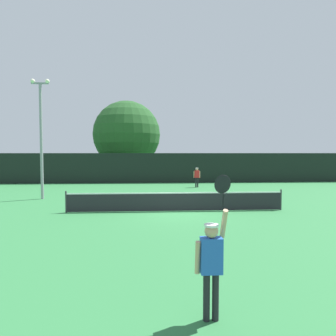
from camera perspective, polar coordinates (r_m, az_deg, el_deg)
ground_plane at (r=15.41m, az=1.50°, el=-8.18°), size 120.00×120.00×0.00m
tennis_net at (r=15.32m, az=1.50°, el=-6.30°), size 11.00×0.08×1.07m
perimeter_fence at (r=29.72m, az=-0.99°, el=0.01°), size 39.73×0.12×2.93m
player_serving at (r=5.55m, az=8.28°, el=-16.27°), size 0.68×0.40×2.57m
player_receiving at (r=25.92m, az=5.48°, el=-1.40°), size 0.57×0.25×1.68m
tennis_ball at (r=18.32m, az=-1.22°, el=-6.30°), size 0.07×0.07×0.07m
light_pole at (r=20.89m, az=-22.91°, el=6.52°), size 1.18×0.28×7.62m
large_tree at (r=35.74m, az=-7.82°, el=6.28°), size 7.81×7.81×9.00m
parked_car_near at (r=36.06m, az=-5.78°, el=-0.60°), size 2.35×4.38×1.69m
parked_car_mid at (r=38.68m, az=13.86°, el=-0.43°), size 2.29×4.36×1.69m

